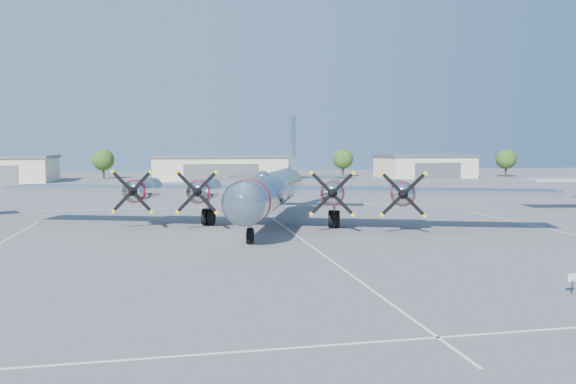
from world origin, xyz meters
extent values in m
plane|color=#5E5E61|center=(0.00, 0.00, 0.00)|extent=(260.00, 260.00, 0.00)
cube|color=silver|center=(0.00, -5.00, 0.01)|extent=(0.15, 40.00, 0.01)
cube|color=silver|center=(0.00, -22.00, 0.01)|extent=(60.00, 0.15, 0.01)
cube|color=silver|center=(0.00, 25.00, 0.01)|extent=(60.00, 0.15, 0.01)
cube|color=beige|center=(0.00, 82.00, 2.40)|extent=(28.00, 14.00, 4.80)
cube|color=slate|center=(0.00, 82.00, 5.10)|extent=(28.60, 14.60, 0.60)
cube|color=slate|center=(0.00, 74.95, 1.80)|extent=(15.40, 0.20, 3.60)
cube|color=beige|center=(48.00, 82.00, 2.40)|extent=(20.00, 14.00, 4.80)
cube|color=slate|center=(48.00, 82.00, 5.10)|extent=(20.60, 14.60, 0.60)
cube|color=slate|center=(48.00, 74.95, 1.80)|extent=(11.00, 0.20, 3.60)
cylinder|color=#382619|center=(-25.00, 90.00, 1.40)|extent=(0.50, 0.50, 2.80)
sphere|color=#213F12|center=(-25.00, 90.00, 4.24)|extent=(4.80, 4.80, 4.80)
cylinder|color=#382619|center=(30.00, 88.00, 1.40)|extent=(0.50, 0.50, 2.80)
sphere|color=#213F12|center=(30.00, 88.00, 4.24)|extent=(4.80, 4.80, 4.80)
cylinder|color=#382619|center=(68.00, 80.00, 1.40)|extent=(0.50, 0.50, 2.80)
sphere|color=#213F12|center=(68.00, 80.00, 4.24)|extent=(4.80, 4.80, 4.80)
cylinder|color=black|center=(9.11, -17.55, 0.38)|extent=(0.06, 0.06, 0.76)
cube|color=white|center=(9.11, -17.55, 0.81)|extent=(0.52, 0.11, 0.38)
camera|label=1|loc=(-9.40, -40.65, 6.99)|focal=35.00mm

